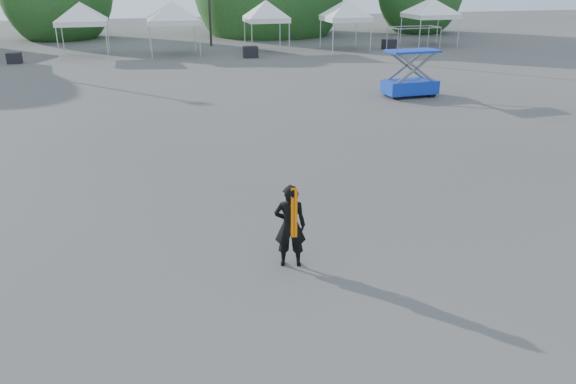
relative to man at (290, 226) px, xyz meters
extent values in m
plane|color=#474442|center=(-0.10, 1.09, -0.80)|extent=(120.00, 120.00, 0.00)
cylinder|color=#382314|center=(-8.10, 41.09, 0.34)|extent=(0.36, 0.36, 2.27)
cylinder|color=#382314|center=(8.90, 40.09, 0.60)|extent=(0.36, 0.36, 2.80)
cylinder|color=#382314|center=(21.90, 38.09, 0.25)|extent=(0.36, 0.36, 2.10)
cylinder|color=silver|center=(-7.01, 28.51, 0.20)|extent=(0.06, 0.06, 2.00)
cylinder|color=silver|center=(-4.14, 28.51, 0.20)|extent=(0.06, 0.06, 2.00)
cylinder|color=silver|center=(-7.01, 31.38, 0.20)|extent=(0.06, 0.06, 2.00)
cylinder|color=silver|center=(-4.14, 31.38, 0.20)|extent=(0.06, 0.06, 2.00)
cube|color=white|center=(-5.58, 29.94, 1.28)|extent=(3.07, 3.07, 0.30)
pyramid|color=white|center=(-5.58, 29.94, 2.53)|extent=(4.34, 4.34, 1.10)
cylinder|color=silver|center=(-1.49, 27.72, 0.20)|extent=(0.06, 0.06, 2.00)
cylinder|color=silver|center=(1.52, 27.72, 0.20)|extent=(0.06, 0.06, 2.00)
cylinder|color=silver|center=(-1.49, 30.73, 0.20)|extent=(0.06, 0.06, 2.00)
cylinder|color=silver|center=(1.52, 30.73, 0.20)|extent=(0.06, 0.06, 2.00)
cube|color=white|center=(0.02, 29.23, 1.28)|extent=(3.21, 3.21, 0.30)
pyramid|color=white|center=(0.02, 29.23, 2.53)|extent=(4.54, 4.54, 1.10)
cylinder|color=silver|center=(4.90, 27.87, 0.20)|extent=(0.06, 0.06, 2.00)
cylinder|color=silver|center=(7.40, 27.87, 0.20)|extent=(0.06, 0.06, 2.00)
cylinder|color=silver|center=(4.90, 30.38, 0.20)|extent=(0.06, 0.06, 2.00)
cylinder|color=silver|center=(7.40, 30.38, 0.20)|extent=(0.06, 0.06, 2.00)
cube|color=white|center=(6.15, 29.13, 1.28)|extent=(2.71, 2.71, 0.30)
pyramid|color=white|center=(6.15, 29.13, 2.53)|extent=(3.83, 3.83, 1.10)
cylinder|color=silver|center=(10.23, 27.26, 0.20)|extent=(0.06, 0.06, 2.00)
cylinder|color=silver|center=(12.92, 27.26, 0.20)|extent=(0.06, 0.06, 2.00)
cylinder|color=silver|center=(10.23, 29.95, 0.20)|extent=(0.06, 0.06, 2.00)
cylinder|color=silver|center=(12.92, 29.95, 0.20)|extent=(0.06, 0.06, 2.00)
cube|color=white|center=(11.58, 28.60, 1.28)|extent=(2.89, 2.89, 0.30)
cylinder|color=silver|center=(16.88, 27.92, 0.20)|extent=(0.06, 0.06, 2.00)
cylinder|color=silver|center=(19.92, 27.92, 0.20)|extent=(0.06, 0.06, 2.00)
cylinder|color=silver|center=(16.88, 30.96, 0.20)|extent=(0.06, 0.06, 2.00)
cylinder|color=silver|center=(19.92, 30.96, 0.20)|extent=(0.06, 0.06, 2.00)
cube|color=white|center=(18.40, 29.44, 1.28)|extent=(3.23, 3.23, 0.30)
imported|color=black|center=(0.00, 0.00, 0.00)|extent=(0.66, 0.51, 1.60)
cube|color=orange|center=(0.00, -0.16, 0.32)|extent=(0.13, 0.02, 0.96)
cube|color=#0D41B0|center=(8.93, 13.24, -0.37)|extent=(2.33, 1.26, 0.57)
cube|color=#0D41B0|center=(8.93, 13.24, 1.14)|extent=(2.24, 1.21, 0.09)
cylinder|color=black|center=(8.11, 12.71, -0.63)|extent=(0.35, 0.16, 0.34)
cylinder|color=black|center=(9.81, 12.81, -0.63)|extent=(0.35, 0.16, 0.34)
cylinder|color=black|center=(8.06, 13.66, -0.63)|extent=(0.35, 0.16, 0.34)
cylinder|color=black|center=(9.76, 13.76, -0.63)|extent=(0.35, 0.16, 0.34)
cube|color=black|center=(-9.45, 27.81, -0.49)|extent=(0.81, 0.64, 0.61)
cube|color=black|center=(4.54, 26.61, -0.45)|extent=(0.92, 0.73, 0.69)
cube|color=black|center=(14.73, 28.19, -0.47)|extent=(0.96, 0.80, 0.66)
camera|label=1|loc=(-2.40, -8.94, 4.32)|focal=35.00mm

